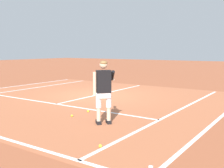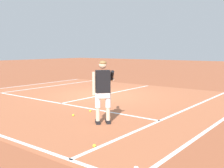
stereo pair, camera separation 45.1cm
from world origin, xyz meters
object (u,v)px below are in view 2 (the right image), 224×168
object	(u,v)px
tennis_ball_near_feet	(90,111)
tennis_ball_by_baseline	(73,115)
tennis_player	(103,88)
tennis_ball_mid_court	(94,146)

from	to	relation	value
tennis_ball_near_feet	tennis_ball_by_baseline	size ratio (longest dim) A/B	1.00
tennis_player	tennis_ball_by_baseline	world-z (taller)	tennis_player
tennis_ball_near_feet	tennis_ball_mid_court	distance (m)	3.25
tennis_ball_near_feet	tennis_ball_by_baseline	distance (m)	0.75
tennis_ball_mid_court	tennis_ball_near_feet	bearing A→B (deg)	133.53
tennis_player	tennis_ball_by_baseline	xyz separation A→B (m)	(-1.24, 0.08, -0.96)
tennis_ball_by_baseline	tennis_ball_mid_court	bearing A→B (deg)	-35.50
tennis_player	tennis_ball_mid_court	world-z (taller)	tennis_player
tennis_player	tennis_ball_near_feet	size ratio (longest dim) A/B	25.95
tennis_ball_by_baseline	tennis_player	bearing A→B (deg)	-3.72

